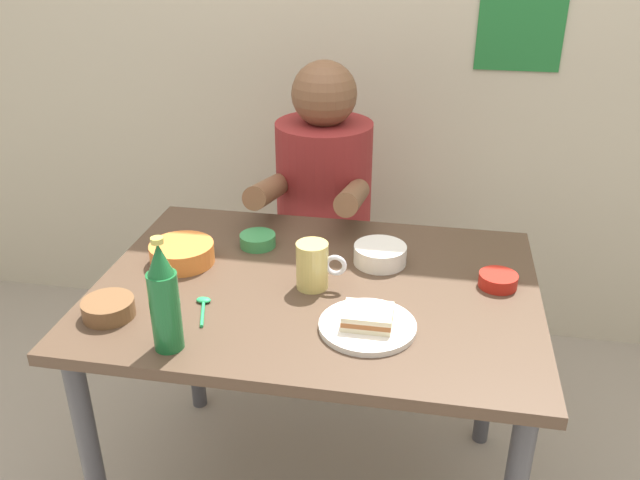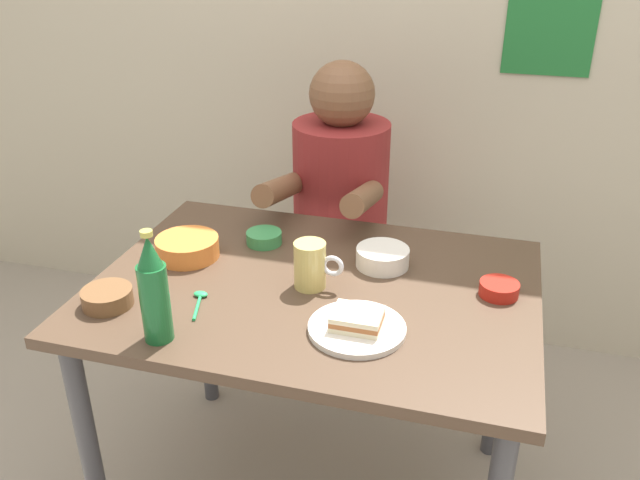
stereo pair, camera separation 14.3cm
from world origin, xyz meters
The scene contains 14 objects.
wall_back centered at (0.00, 1.05, 1.30)m, with size 4.40×0.09×2.60m.
dining_table centered at (0.00, 0.00, 0.65)m, with size 1.10×0.80×0.74m.
stool centered at (-0.09, 0.63, 0.35)m, with size 0.34×0.34×0.45m.
person_seated centered at (-0.09, 0.62, 0.77)m, with size 0.33×0.56×0.72m.
plate_orange centered at (0.15, -0.17, 0.75)m, with size 0.22×0.22×0.01m, color silver.
sandwich centered at (0.15, -0.17, 0.77)m, with size 0.11×0.09×0.04m.
beer_mug centered at (-0.01, -0.01, 0.80)m, with size 0.13×0.08×0.12m.
beer_bottle centered at (-0.26, -0.32, 0.86)m, with size 0.06×0.06×0.26m.
dip_bowl_green centered at (-0.20, 0.18, 0.76)m, with size 0.10×0.10×0.03m.
condiment_bowl_brown centered at (-0.45, -0.23, 0.76)m, with size 0.12×0.12×0.04m.
rice_bowl_white centered at (0.15, 0.14, 0.77)m, with size 0.14×0.14×0.05m.
sambal_bowl_red centered at (0.45, 0.07, 0.76)m, with size 0.10×0.10×0.03m.
soup_bowl_orange centered at (-0.37, 0.05, 0.77)m, with size 0.17×0.17×0.05m.
spoon centered at (-0.24, -0.15, 0.75)m, with size 0.05×0.12×0.01m.
Camera 1 is at (0.27, -1.42, 1.58)m, focal length 37.20 mm.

